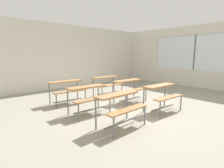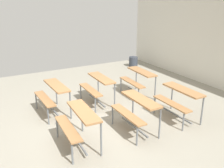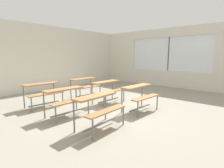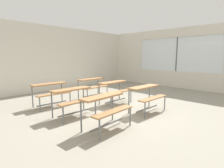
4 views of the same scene
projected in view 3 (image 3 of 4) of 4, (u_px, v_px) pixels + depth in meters
name	position (u px, v px, depth m)	size (l,w,h in m)	color
ground	(112.00, 111.00, 5.23)	(10.00, 9.00, 0.05)	gray
wall_back	(38.00, 58.00, 7.91)	(10.00, 0.12, 3.00)	silver
wall_right	(181.00, 59.00, 8.63)	(0.12, 9.00, 3.00)	silver
desk_bench_r0c0	(99.00, 104.00, 3.83)	(1.12, 0.63, 0.74)	#A87547
desk_bench_r0c1	(140.00, 92.00, 5.07)	(1.13, 0.64, 0.74)	#A87547
desk_bench_r1c0	(66.00, 96.00, 4.62)	(1.11, 0.61, 0.74)	#A87547
desk_bench_r1c1	(108.00, 87.00, 5.94)	(1.11, 0.60, 0.74)	#A87547
desk_bench_r2c0	(43.00, 89.00, 5.49)	(1.12, 0.63, 0.74)	#A87547
desk_bench_r2c1	(85.00, 83.00, 6.73)	(1.10, 0.60, 0.74)	#A87547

